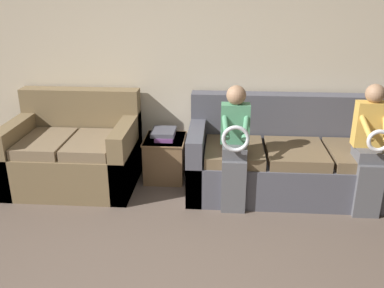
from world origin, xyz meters
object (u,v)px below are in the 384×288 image
object	(u,v)px
couch_side	(75,154)
couch_main	(293,160)
side_shelf	(165,157)
child_right_seated	(370,145)
child_left_seated	(235,142)
book_stack	(164,134)

from	to	relation	value
couch_side	couch_main	bearing A→B (deg)	0.39
couch_side	side_shelf	bearing A→B (deg)	11.79
child_right_seated	side_shelf	world-z (taller)	child_right_seated
child_left_seated	side_shelf	world-z (taller)	child_left_seated
couch_main	child_right_seated	size ratio (longest dim) A/B	1.77
couch_main	couch_side	size ratio (longest dim) A/B	1.65
couch_side	child_right_seated	distance (m)	3.01
couch_main	book_stack	size ratio (longest dim) A/B	6.87
child_left_seated	child_right_seated	distance (m)	1.25
child_left_seated	book_stack	bearing A→B (deg)	142.14
side_shelf	book_stack	world-z (taller)	book_stack
couch_side	side_shelf	size ratio (longest dim) A/B	2.58
couch_main	child_right_seated	world-z (taller)	child_right_seated
child_right_seated	side_shelf	bearing A→B (deg)	163.76
book_stack	child_left_seated	bearing A→B (deg)	-37.86
book_stack	couch_main	bearing A→B (deg)	-7.57
couch_side	child_right_seated	bearing A→B (deg)	-7.38
child_left_seated	side_shelf	size ratio (longest dim) A/B	2.34
couch_side	side_shelf	xyz separation A→B (m)	(0.96, 0.20, -0.10)
couch_main	child_right_seated	distance (m)	0.82
child_right_seated	side_shelf	xyz separation A→B (m)	(-2.00, 0.58, -0.43)
couch_main	book_stack	world-z (taller)	couch_main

